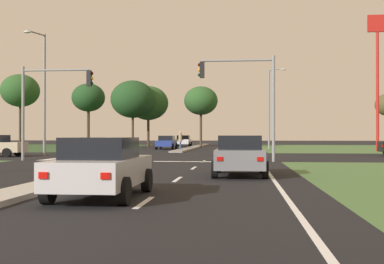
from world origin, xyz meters
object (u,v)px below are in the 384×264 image
(street_lamp_second, at_px, (43,88))
(treeline_third, at_px, (133,99))
(treeline_second, at_px, (88,98))
(treeline_fourth, at_px, (148,103))
(street_lamp_third, at_px, (270,104))
(car_blue_second, at_px, (167,142))
(car_silver_fifth, at_px, (102,167))
(traffic_signal_near_right, at_px, (247,90))
(car_white_fourth, at_px, (183,141))
(fastfood_pole_sign, at_px, (377,53))
(car_grey_third, at_px, (240,155))
(treeline_near, at_px, (20,91))
(treeline_fifth, at_px, (201,101))
(pedestrian_at_median, at_px, (180,138))
(traffic_signal_near_left, at_px, (48,96))

(street_lamp_second, height_order, treeline_third, street_lamp_second)
(treeline_second, xyz_separation_m, treeline_fourth, (8.64, -1.71, -0.90))
(street_lamp_third, bearing_deg, car_blue_second, -174.78)
(car_silver_fifth, xyz_separation_m, treeline_fourth, (-8.73, 52.35, 4.97))
(car_blue_second, relative_size, traffic_signal_near_right, 0.75)
(treeline_fourth, bearing_deg, car_white_fourth, 38.27)
(street_lamp_second, height_order, fastfood_pole_sign, fastfood_pole_sign)
(car_grey_third, distance_m, treeline_near, 55.64)
(car_silver_fifth, relative_size, treeline_fifth, 0.55)
(car_blue_second, height_order, treeline_fourth, treeline_fourth)
(car_grey_third, height_order, treeline_second, treeline_second)
(street_lamp_second, bearing_deg, treeline_third, 88.08)
(car_silver_fifth, relative_size, pedestrian_at_median, 2.37)
(car_grey_third, height_order, fastfood_pole_sign, fastfood_pole_sign)
(car_silver_fifth, xyz_separation_m, treeline_fifth, (-1.59, 49.95, 5.07))
(treeline_second, relative_size, treeline_fifth, 1.12)
(car_blue_second, xyz_separation_m, fastfood_pole_sign, (20.97, -5.58, 8.55))
(treeline_near, xyz_separation_m, treeline_fourth, (18.02, -0.97, -1.89))
(traffic_signal_near_right, bearing_deg, treeline_near, 130.19)
(street_lamp_third, distance_m, pedestrian_at_median, 12.03)
(traffic_signal_near_left, height_order, treeline_fifth, treeline_fifth)
(car_white_fourth, distance_m, street_lamp_third, 17.46)
(traffic_signal_near_right, relative_size, treeline_third, 0.73)
(traffic_signal_near_right, distance_m, treeline_near, 47.46)
(treeline_second, distance_m, treeline_third, 8.53)
(traffic_signal_near_right, relative_size, treeline_near, 0.63)
(car_silver_fifth, xyz_separation_m, street_lamp_second, (-11.07, 23.11, 4.27))
(car_white_fourth, distance_m, treeline_near, 23.44)
(traffic_signal_near_right, bearing_deg, pedestrian_at_median, 108.40)
(car_blue_second, xyz_separation_m, car_white_fourth, (0.24, 13.85, 0.01))
(treeline_fifth, bearing_deg, fastfood_pole_sign, -37.44)
(street_lamp_second, bearing_deg, treeline_second, 101.51)
(car_blue_second, height_order, pedestrian_at_median, pedestrian_at_median)
(treeline_fifth, bearing_deg, pedestrian_at_median, -93.57)
(fastfood_pole_sign, relative_size, treeline_fourth, 1.61)
(traffic_signal_near_left, distance_m, treeline_third, 32.46)
(street_lamp_third, relative_size, treeline_second, 1.02)
(traffic_signal_near_right, bearing_deg, street_lamp_second, 158.18)
(treeline_second, height_order, treeline_fifth, treeline_second)
(street_lamp_second, bearing_deg, treeline_fourth, 85.43)
(car_silver_fifth, height_order, treeline_fifth, treeline_fifth)
(car_blue_second, height_order, car_white_fourth, car_white_fourth)
(car_grey_third, height_order, treeline_fifth, treeline_fifth)
(traffic_signal_near_left, bearing_deg, treeline_second, 103.86)
(street_lamp_third, relative_size, pedestrian_at_median, 4.94)
(traffic_signal_near_left, relative_size, treeline_second, 0.67)
(car_silver_fifth, relative_size, fastfood_pole_sign, 0.33)
(treeline_second, bearing_deg, street_lamp_third, -24.94)
(car_silver_fifth, bearing_deg, treeline_fourth, 99.47)
(car_grey_third, bearing_deg, car_silver_fifth, -115.77)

